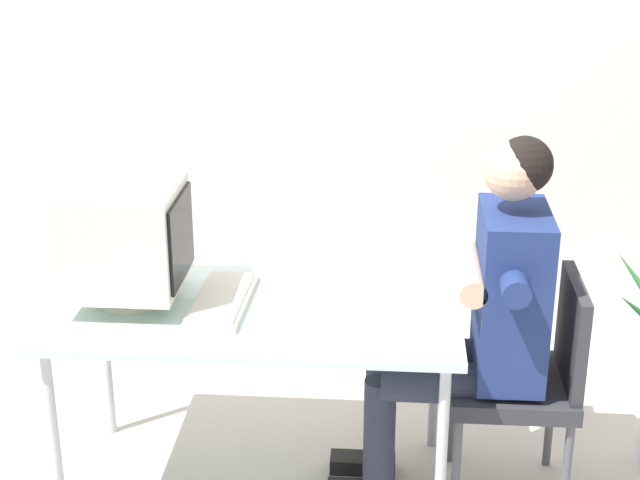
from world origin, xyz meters
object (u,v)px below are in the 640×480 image
(keyboard, at_px, (222,300))
(person_seated, at_px, (478,312))
(desk, at_px, (256,321))
(crt_monitor, at_px, (126,238))
(office_chair, at_px, (528,374))

(keyboard, xyz_separation_m, person_seated, (0.86, 0.00, -0.02))
(keyboard, bearing_deg, desk, -7.90)
(crt_monitor, distance_m, keyboard, 0.38)
(crt_monitor, bearing_deg, person_seated, 0.29)
(office_chair, bearing_deg, keyboard, -179.82)
(desk, distance_m, office_chair, 0.95)
(office_chair, relative_size, person_seated, 0.63)
(office_chair, distance_m, person_seated, 0.29)
(crt_monitor, height_order, person_seated, person_seated)
(desk, relative_size, office_chair, 1.67)
(crt_monitor, distance_m, person_seated, 1.20)
(desk, xyz_separation_m, office_chair, (0.93, 0.02, -0.17))
(keyboard, bearing_deg, office_chair, 0.18)
(desk, height_order, person_seated, person_seated)
(desk, distance_m, person_seated, 0.75)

